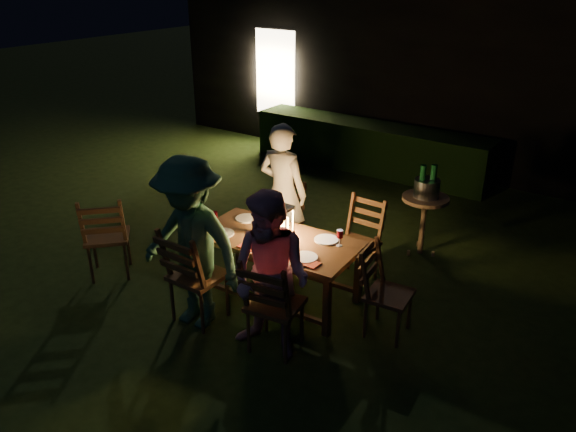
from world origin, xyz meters
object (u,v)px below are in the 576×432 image
Objects in this scene: dining_table at (278,244)px; side_table at (425,204)px; person_opp_left at (191,244)px; ice_bucket at (427,188)px; chair_far_left at (281,235)px; chair_spare at (109,250)px; person_house_side at (283,192)px; lantern at (284,224)px; chair_end at (386,307)px; bottle_table at (257,221)px; bottle_bucket_a at (422,184)px; chair_near_right at (274,320)px; bottle_bucket_b at (432,184)px; chair_far_right at (356,256)px; chair_near_left at (198,291)px; person_opp_right at (271,277)px.

side_table is at bearing 61.37° from dining_table.
ice_bucket is at bearing 61.33° from person_opp_left.
chair_spare is at bearing 41.97° from chair_far_left.
side_table is (2.71, 2.54, 0.34)m from chair_spare.
person_house_side reaches higher than lantern.
person_opp_left reaches higher than ice_bucket.
ice_bucket is at bearing 65.15° from lantern.
chair_end is 3.14× the size of ice_bucket.
dining_table is 0.99× the size of person_opp_left.
bottle_table is at bearing -92.50° from chair_end.
lantern is 1.89m from bottle_bucket_a.
bottle_bucket_a reaches higher than chair_near_right.
dining_table is 5.41× the size of bottle_bucket_b.
bottle_table is at bearing -121.31° from ice_bucket.
chair_far_right is 3.26× the size of ice_bucket.
person_house_side is (-0.00, 0.05, 0.54)m from chair_far_left.
chair_near_left is at bearing -67.82° from chair_end.
person_opp_right reaches higher than chair_near_right.
side_table is (1.27, 2.66, -0.21)m from person_opp_left.
side_table is at bearing 63.72° from chair_near_left.
chair_near_left is 1.05× the size of chair_near_right.
bottle_bucket_b is (1.17, 1.87, 0.07)m from bottle_table.
person_opp_right is 2.10× the size of side_table.
bottle_bucket_b is at bearing 71.45° from chair_near_right.
person_opp_right is (2.34, -0.07, 0.47)m from chair_spare.
chair_near_right is 1.05× the size of chair_far_right.
ice_bucket is at bearing -146.16° from person_house_side.
person_opp_left is 2.95m from ice_bucket.
side_table is (1.12, 1.83, -0.18)m from bottle_table.
bottle_bucket_b is at bearing 60.60° from dining_table.
chair_spare reaches higher than ice_bucket.
chair_far_right reaches higher than dining_table.
chair_far_right reaches higher than chair_far_left.
chair_near_right is 0.98× the size of chair_spare.
person_house_side is at bearing 118.76° from dining_table.
ice_bucket is 0.94× the size of bottle_bucket_a.
ice_bucket is (1.36, 1.08, 0.57)m from chair_far_left.
chair_near_right is 0.65× the size of person_opp_right.
person_opp_left is (-0.91, -1.64, 0.57)m from chair_far_right.
chair_near_right is 2.62m from side_table.
chair_end is 1.95m from person_house_side.
person_opp_right reaches higher than bottle_bucket_a.
person_opp_right is (0.99, -1.59, -0.04)m from person_house_side.
dining_table is at bearing -115.44° from side_table.
chair_far_left is 0.97m from bottle_table.
chair_near_right is 3.22× the size of bottle_bucket_b.
chair_spare is 1.82m from bottle_table.
chair_near_left reaches higher than lantern.
lantern is at bearing -23.55° from chair_spare.
dining_table is at bearing -24.45° from chair_spare.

